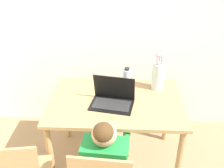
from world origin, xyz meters
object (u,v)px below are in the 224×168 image
laptop (113,98)px  flower_vase (158,75)px  water_bottle (127,79)px  person_seated (106,161)px

laptop → flower_vase: flower_vase is taller
laptop → flower_vase: 0.49m
laptop → flower_vase: bearing=43.6°
laptop → water_bottle: (0.12, 0.24, 0.05)m
person_seated → laptop: person_seated is taller
person_seated → water_bottle: person_seated is taller
flower_vase → water_bottle: bearing=-174.1°
person_seated → water_bottle: size_ratio=4.40×
flower_vase → laptop: bearing=-146.6°
water_bottle → person_seated: bearing=-100.2°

